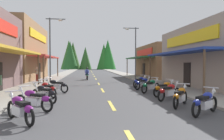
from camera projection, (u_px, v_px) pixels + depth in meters
ground at (94, 76)px, 34.98m from camera, size 9.07×94.32×0.10m
sidewalk_left at (58, 76)px, 34.29m from camera, size 2.62×94.32×0.12m
sidewalk_right at (129, 75)px, 35.67m from camera, size 2.62×94.32×0.12m
centerline_dashes at (94, 75)px, 37.31m from camera, size 0.16×68.61×0.01m
storefront_left_far at (5, 52)px, 25.81m from camera, size 9.76×12.06×6.96m
storefront_right_far at (164, 62)px, 31.09m from camera, size 7.88×11.18×4.69m
streetlamp_left at (53, 41)px, 21.65m from camera, size 1.98×0.30×6.72m
streetlamp_right at (133, 46)px, 26.42m from camera, size 1.98×0.30×6.58m
motorcycle_parked_right_0 at (205, 102)px, 8.20m from camera, size 1.80×1.32×1.04m
motorcycle_parked_right_1 at (180, 96)px, 9.76m from camera, size 1.45×1.71×1.04m
motorcycle_parked_right_2 at (169, 91)px, 11.52m from camera, size 1.81×1.31×1.04m
motorcycle_parked_right_3 at (164, 88)px, 12.88m from camera, size 1.87×1.22×1.04m
motorcycle_parked_right_4 at (151, 85)px, 14.56m from camera, size 1.74×1.40×1.04m
motorcycle_parked_right_5 at (143, 83)px, 16.41m from camera, size 1.74×1.41×1.04m
motorcycle_parked_right_6 at (140, 82)px, 17.87m from camera, size 1.58×1.59×1.04m
motorcycle_parked_left_0 at (20, 108)px, 7.09m from camera, size 1.42×1.73×1.04m
motorcycle_parked_left_1 at (34, 99)px, 8.87m from camera, size 1.84×1.26×1.04m
motorcycle_parked_left_2 at (44, 93)px, 10.76m from camera, size 1.59×1.58×1.04m
motorcycle_parked_left_3 at (47, 89)px, 12.54m from camera, size 1.41×1.74×1.04m
motorcycle_parked_left_4 at (56, 85)px, 14.60m from camera, size 1.88×1.20×1.04m
rider_cruising_lead at (87, 75)px, 26.51m from camera, size 0.60×2.14×1.57m
pedestrian_browsing at (37, 73)px, 22.86m from camera, size 0.49×0.42×1.69m
treeline_backdrop at (83, 56)px, 80.60m from camera, size 21.09×13.20×11.22m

